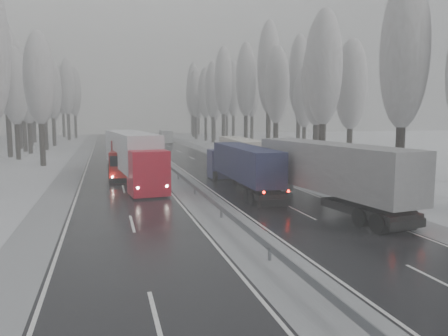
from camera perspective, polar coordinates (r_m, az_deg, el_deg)
name	(u,v)px	position (r m, az deg, el deg)	size (l,w,h in m)	color
ground	(313,300)	(15.61, 11.49, -16.48)	(260.00, 260.00, 0.00)	silver
carriageway_right	(226,175)	(44.78, 0.23, -0.92)	(7.50, 200.00, 0.03)	black
carriageway_left	(121,179)	(43.21, -13.32, -1.40)	(7.50, 200.00, 0.03)	black
median_slush	(175,177)	(43.69, -6.42, -1.16)	(3.00, 200.00, 0.04)	#9DA0A5
shoulder_right	(271,173)	(46.33, 6.14, -0.69)	(2.40, 200.00, 0.04)	#9DA0A5
shoulder_left	(67,181)	(43.34, -19.87, -1.60)	(2.40, 200.00, 0.04)	#9DA0A5
median_guardrail	(175,171)	(43.59, -6.43, -0.41)	(0.12, 200.00, 0.76)	slate
tree_16	(405,54)	(35.97, 22.51, 13.64)	(3.60, 3.60, 16.53)	black
tree_18	(324,68)	(45.24, 12.95, 12.56)	(3.60, 3.60, 16.58)	black
tree_19	(351,85)	(51.32, 16.29, 10.34)	(3.60, 3.60, 14.57)	black
tree_20	(317,81)	(53.94, 12.03, 11.06)	(3.60, 3.60, 15.71)	black
tree_21	(318,69)	(58.66, 12.23, 12.54)	(3.60, 3.60, 18.62)	black
tree_22	(277,86)	(63.06, 6.90, 10.64)	(3.60, 3.60, 15.86)	black
tree_23	(305,98)	(69.18, 10.51, 9.02)	(3.60, 3.60, 13.55)	black
tree_24	(269,68)	(68.65, 5.89, 12.82)	(3.60, 3.60, 20.49)	black
tree_25	(299,76)	(74.94, 9.81, 11.75)	(3.60, 3.60, 19.44)	black
tree_26	(246,81)	(78.07, 2.89, 11.34)	(3.60, 3.60, 18.78)	black
tree_27	(275,87)	(84.21, 6.74, 10.48)	(3.60, 3.60, 17.62)	black
tree_28	(223,82)	(87.98, -0.08, 11.21)	(3.60, 3.60, 19.62)	black
tree_29	(252,88)	(93.88, 3.69, 10.34)	(3.60, 3.60, 18.11)	black
tree_30	(213,90)	(97.39, -1.47, 10.14)	(3.60, 3.60, 17.86)	black
tree_31	(233,89)	(102.81, 1.24, 10.23)	(3.60, 3.60, 18.58)	black
tree_32	(206,93)	(104.68, -2.43, 9.73)	(3.60, 3.60, 17.33)	black
tree_33	(214,102)	(109.22, -1.27, 8.61)	(3.60, 3.60, 14.33)	black
tree_34	(196,94)	(111.44, -3.70, 9.65)	(3.60, 3.60, 17.63)	black
tree_35	(227,93)	(117.50, 0.37, 9.72)	(3.60, 3.60, 18.25)	black
tree_36	(193,89)	(121.42, -4.04, 10.21)	(3.60, 3.60, 20.23)	black
tree_37	(215,99)	(126.73, -1.25, 8.98)	(3.60, 3.60, 16.37)	black
tree_38	(192,96)	(132.03, -4.21, 9.33)	(3.60, 3.60, 17.97)	black
tree_39	(198,101)	(136.47, -3.35, 8.78)	(3.60, 3.60, 16.19)	black
tree_62	(39,79)	(57.11, -23.01, 10.64)	(3.60, 3.60, 16.04)	black
tree_64	(15,87)	(66.61, -25.68, 9.57)	(3.60, 3.60, 15.42)	black
tree_65	(5,70)	(71.05, -26.65, 11.41)	(3.60, 3.60, 19.48)	black
tree_66	(27,91)	(76.07, -24.28, 9.14)	(3.60, 3.60, 15.23)	black
tree_67	(22,85)	(80.30, -24.87, 9.82)	(3.60, 3.60, 17.09)	black
tree_68	(44,88)	(82.60, -22.49, 9.64)	(3.60, 3.60, 16.65)	black
tree_69	(17,79)	(87.36, -25.41, 10.45)	(3.60, 3.60, 19.35)	black
tree_70	(52,89)	(92.58, -21.55, 9.52)	(3.60, 3.60, 17.09)	black
tree_71	(29,82)	(97.25, -24.17, 10.20)	(3.60, 3.60, 19.61)	black
tree_72	(44,98)	(102.10, -22.41, 8.49)	(3.60, 3.60, 15.11)	black
tree_73	(32,92)	(106.50, -23.74, 9.07)	(3.60, 3.60, 17.22)	black
tree_74	(67,87)	(112.59, -19.82, 9.90)	(3.60, 3.60, 19.68)	black
tree_75	(29,90)	(117.55, -24.15, 9.23)	(3.60, 3.60, 18.60)	black
tree_76	(74,92)	(121.84, -18.97, 9.34)	(3.60, 3.60, 18.55)	black
tree_77	(54,103)	(126.19, -21.37, 7.92)	(3.60, 3.60, 14.32)	black
tree_78	(62,91)	(128.69, -20.38, 9.42)	(3.60, 3.60, 19.55)	black
tree_79	(53,97)	(132.86, -21.40, 8.61)	(3.60, 3.60, 17.07)	black
truck_grey_tarp	(320,170)	(29.79, 12.44, -0.19)	(4.95, 17.11, 4.35)	#57565C
truck_blue_box	(241,164)	(35.59, 2.27, 0.48)	(2.36, 14.37, 3.68)	navy
truck_cream_box	(238,152)	(47.28, 1.79, 2.08)	(3.20, 14.35, 3.65)	beige
box_truck_distant	(166,137)	(95.79, -7.61, 4.09)	(2.58, 7.60, 2.81)	silver
truck_red_white	(133,154)	(39.90, -11.83, 1.80)	(4.70, 18.02, 4.58)	#B50A1C
truck_red_red	(126,153)	(47.08, -12.67, 1.95)	(3.57, 14.66, 3.73)	#B30D0A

